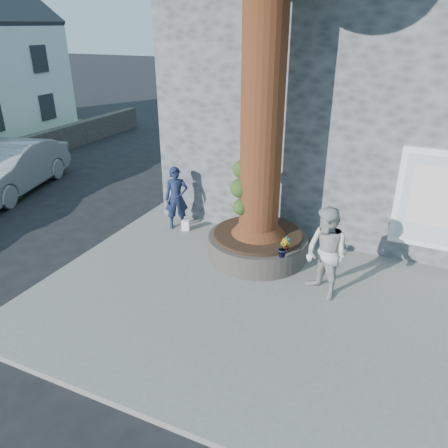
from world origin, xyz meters
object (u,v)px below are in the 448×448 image
at_px(woman, 326,254).
at_px(man, 177,198).
at_px(a_board_sign, 10,183).
at_px(car_silver, 11,168).
at_px(planter, 257,244).

bearing_deg(woman, man, -164.63).
xyz_separation_m(woman, a_board_sign, (-10.41, 1.54, -0.56)).
relative_size(woman, car_silver, 0.39).
height_order(man, car_silver, man).
xyz_separation_m(woman, car_silver, (-10.80, 2.00, -0.27)).
bearing_deg(car_silver, planter, -21.30).
bearing_deg(a_board_sign, car_silver, 134.10).
bearing_deg(car_silver, a_board_sign, -64.66).
bearing_deg(man, planter, -46.30).
height_order(man, a_board_sign, man).
bearing_deg(planter, man, 166.63).
xyz_separation_m(man, woman, (4.28, -1.59, 0.10)).
distance_m(car_silver, a_board_sign, 0.67).
height_order(man, woman, woman).
height_order(woman, a_board_sign, woman).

